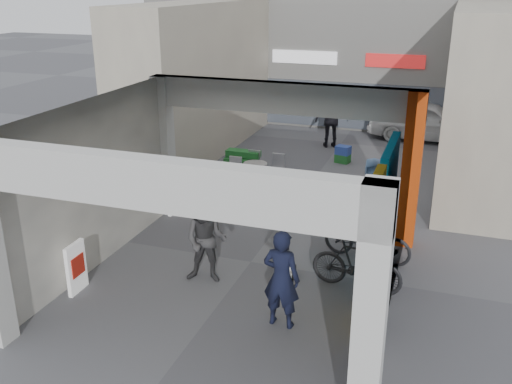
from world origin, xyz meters
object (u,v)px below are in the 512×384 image
at_px(man_elderly, 372,196).
at_px(bicycle_rear, 357,264).
at_px(produce_stand, 242,168).
at_px(border_collie, 290,268).
at_px(bicycle_front, 367,238).
at_px(cafe_set, 255,174).
at_px(man_back_turned, 206,240).
at_px(man_crates, 332,120).
at_px(man_with_dog, 281,279).
at_px(white_van, 427,121).

relative_size(man_elderly, bicycle_rear, 1.03).
bearing_deg(produce_stand, border_collie, -55.11).
bearing_deg(man_elderly, border_collie, -123.49).
bearing_deg(bicycle_front, cafe_set, 54.71).
height_order(man_back_turned, man_crates, man_crates).
distance_m(man_back_turned, man_elderly, 4.33).
distance_m(cafe_set, man_elderly, 4.45).
bearing_deg(man_with_dog, man_crates, -78.29).
relative_size(bicycle_front, bicycle_rear, 1.07).
bearing_deg(white_van, man_back_turned, 166.75).
distance_m(man_with_dog, man_crates, 11.52).
relative_size(man_back_turned, white_van, 0.41).
bearing_deg(produce_stand, cafe_set, -29.39).
bearing_deg(border_collie, white_van, 65.61).
xyz_separation_m(border_collie, bicycle_front, (1.32, 1.35, 0.27)).
height_order(man_with_dog, bicycle_rear, man_with_dog).
xyz_separation_m(border_collie, man_elderly, (1.17, 2.77, 0.69)).
xyz_separation_m(man_elderly, bicycle_rear, (0.15, -2.76, -0.39)).
bearing_deg(man_crates, man_back_turned, 67.55).
bearing_deg(bicycle_rear, white_van, 4.33).
relative_size(cafe_set, man_elderly, 0.79).
distance_m(man_elderly, bicycle_rear, 2.79).
distance_m(bicycle_rear, white_van, 11.92).
bearing_deg(man_crates, cafe_set, 53.69).
relative_size(man_back_turned, bicycle_rear, 0.99).
height_order(produce_stand, man_back_turned, man_back_turned).
bearing_deg(man_with_dog, man_back_turned, -24.96).
distance_m(produce_stand, man_crates, 4.69).
height_order(produce_stand, bicycle_front, bicycle_front).
xyz_separation_m(cafe_set, bicycle_rear, (3.86, -5.13, 0.22)).
xyz_separation_m(bicycle_front, white_van, (0.59, 10.58, 0.22)).
xyz_separation_m(man_with_dog, white_van, (1.61, 13.54, -0.17)).
xyz_separation_m(man_elderly, white_van, (0.73, 9.15, -0.20)).
relative_size(cafe_set, bicycle_rear, 0.82).
bearing_deg(man_back_turned, bicycle_front, 23.90).
height_order(man_crates, bicycle_front, man_crates).
relative_size(man_with_dog, bicycle_front, 0.94).
height_order(man_back_turned, white_van, man_back_turned).
distance_m(cafe_set, bicycle_rear, 6.43).
bearing_deg(border_collie, man_crates, 82.01).
height_order(man_elderly, bicycle_front, man_elderly).
bearing_deg(man_with_dog, white_van, -92.82).
distance_m(man_back_turned, man_crates, 10.40).
height_order(bicycle_rear, white_van, white_van).
relative_size(cafe_set, bicycle_front, 0.76).
distance_m(man_crates, white_van, 3.82).
xyz_separation_m(border_collie, man_crates, (-1.26, 9.80, 0.77)).
bearing_deg(bicycle_front, produce_stand, 55.76).
height_order(man_elderly, bicycle_rear, man_elderly).
height_order(man_back_turned, man_elderly, man_elderly).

